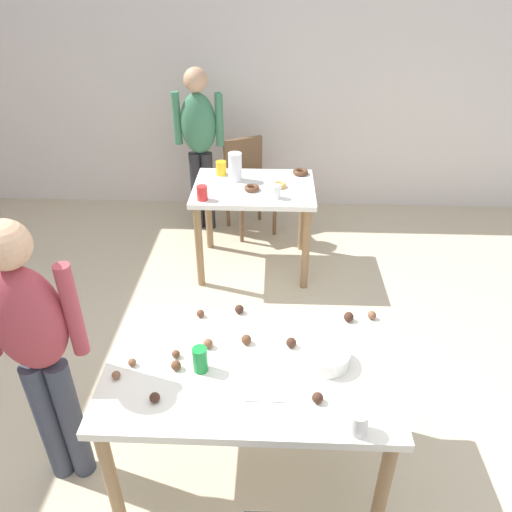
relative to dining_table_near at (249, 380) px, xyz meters
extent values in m
plane|color=beige|center=(0.03, 0.08, -0.66)|extent=(6.40, 6.40, 0.00)
cube|color=silver|center=(0.03, 3.28, 0.64)|extent=(6.40, 0.10, 2.60)
cube|color=silver|center=(0.00, 0.00, 0.07)|extent=(1.29, 0.80, 0.04)
cylinder|color=olive|center=(-0.59, -0.34, -0.30)|extent=(0.06, 0.06, 0.71)
cylinder|color=olive|center=(0.59, -0.34, -0.30)|extent=(0.06, 0.06, 0.71)
cylinder|color=olive|center=(-0.59, 0.34, -0.30)|extent=(0.06, 0.06, 0.71)
cylinder|color=olive|center=(0.59, 0.34, -0.30)|extent=(0.06, 0.06, 0.71)
cube|color=white|center=(-0.07, 1.98, 0.07)|extent=(0.96, 0.72, 0.04)
cylinder|color=olive|center=(-0.48, 1.68, -0.30)|extent=(0.06, 0.06, 0.71)
cylinder|color=olive|center=(0.35, 1.68, -0.30)|extent=(0.06, 0.06, 0.71)
cylinder|color=olive|center=(-0.48, 2.28, -0.30)|extent=(0.06, 0.06, 0.71)
cylinder|color=olive|center=(0.35, 2.28, -0.30)|extent=(0.06, 0.06, 0.71)
cube|color=brown|center=(-0.12, 2.62, -0.23)|extent=(0.54, 0.54, 0.04)
cube|color=brown|center=(-0.20, 2.78, 0.00)|extent=(0.36, 0.21, 0.42)
cylinder|color=brown|center=(0.11, 2.54, -0.45)|extent=(0.04, 0.04, 0.41)
cylinder|color=brown|center=(-0.20, 2.39, -0.45)|extent=(0.04, 0.04, 0.41)
cylinder|color=brown|center=(-0.05, 2.85, -0.45)|extent=(0.04, 0.04, 0.41)
cylinder|color=brown|center=(-0.35, 2.70, -0.45)|extent=(0.04, 0.04, 0.41)
cylinder|color=#383D4C|center=(-0.98, -0.05, -0.28)|extent=(0.11, 0.11, 0.75)
cylinder|color=#383D4C|center=(-0.87, -0.03, -0.28)|extent=(0.11, 0.11, 0.75)
ellipsoid|color=#9E3842|center=(-0.93, -0.04, 0.36)|extent=(0.34, 0.23, 0.53)
sphere|color=tan|center=(-0.93, -0.04, 0.73)|extent=(0.20, 0.20, 0.20)
cylinder|color=#9E3842|center=(-0.74, -0.02, 0.40)|extent=(0.08, 0.08, 0.45)
cylinder|color=#28282D|center=(-0.53, 2.66, -0.27)|extent=(0.11, 0.11, 0.76)
cylinder|color=#28282D|center=(-0.64, 2.67, -0.27)|extent=(0.11, 0.11, 0.76)
ellipsoid|color=#3D7A56|center=(-0.59, 2.66, 0.38)|extent=(0.33, 0.22, 0.54)
sphere|color=tan|center=(-0.59, 2.66, 0.75)|extent=(0.21, 0.21, 0.21)
cylinder|color=#3D7A56|center=(-0.40, 2.65, 0.42)|extent=(0.07, 0.07, 0.46)
cylinder|color=#3D7A56|center=(-0.78, 2.68, 0.42)|extent=(0.07, 0.07, 0.46)
cylinder|color=white|center=(0.35, 0.03, 0.13)|extent=(0.21, 0.21, 0.07)
cylinder|color=#198438|center=(-0.21, -0.04, 0.16)|extent=(0.07, 0.07, 0.12)
cube|color=silver|center=(0.08, -0.20, 0.10)|extent=(0.17, 0.02, 0.01)
cylinder|color=white|center=(0.44, -0.34, 0.15)|extent=(0.08, 0.08, 0.10)
sphere|color=brown|center=(-0.34, 0.04, 0.11)|extent=(0.04, 0.04, 0.04)
sphere|color=brown|center=(-0.20, 0.11, 0.12)|extent=(0.05, 0.05, 0.05)
sphere|color=#3D2319|center=(0.19, 0.13, 0.12)|extent=(0.05, 0.05, 0.05)
sphere|color=#3D2319|center=(-0.07, 0.37, 0.12)|extent=(0.05, 0.05, 0.05)
sphere|color=#3D2319|center=(0.48, 0.33, 0.12)|extent=(0.05, 0.05, 0.05)
sphere|color=#3D2319|center=(0.29, -0.20, 0.12)|extent=(0.05, 0.05, 0.05)
sphere|color=#3D2319|center=(-0.38, -0.22, 0.12)|extent=(0.04, 0.04, 0.04)
sphere|color=brown|center=(-0.26, 0.34, 0.11)|extent=(0.04, 0.04, 0.04)
sphere|color=brown|center=(0.60, 0.35, 0.12)|extent=(0.04, 0.04, 0.04)
sphere|color=brown|center=(-0.52, -0.02, 0.11)|extent=(0.04, 0.04, 0.04)
sphere|color=brown|center=(-0.02, 0.14, 0.12)|extent=(0.05, 0.05, 0.05)
sphere|color=brown|center=(-0.57, -0.10, 0.11)|extent=(0.04, 0.04, 0.04)
sphere|color=brown|center=(-0.32, -0.04, 0.12)|extent=(0.05, 0.05, 0.05)
cylinder|color=white|center=(-0.22, 2.09, 0.21)|extent=(0.11, 0.11, 0.23)
cylinder|color=white|center=(0.11, 1.77, 0.15)|extent=(0.08, 0.08, 0.10)
cylinder|color=red|center=(-0.44, 1.71, 0.15)|extent=(0.08, 0.08, 0.11)
cylinder|color=yellow|center=(-0.35, 2.20, 0.15)|extent=(0.09, 0.09, 0.11)
torus|color=brown|center=(0.31, 2.24, 0.11)|extent=(0.13, 0.13, 0.04)
torus|color=gold|center=(0.13, 1.97, 0.11)|extent=(0.12, 0.12, 0.03)
torus|color=brown|center=(-0.08, 1.90, 0.11)|extent=(0.12, 0.12, 0.04)
camera|label=1|loc=(0.10, -1.60, 1.68)|focal=34.37mm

